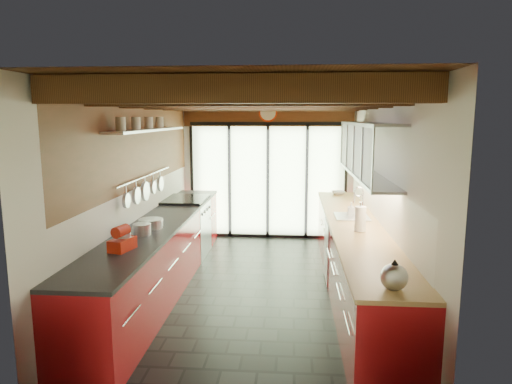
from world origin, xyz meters
The scene contains 18 objects.
ground centered at (0.00, 0.00, 0.00)m, with size 5.50×5.50×0.00m, color black.
room_shell centered at (0.00, 0.00, 1.65)m, with size 5.50×5.50×5.50m.
ceiling_beams centered at (0.00, 0.38, 2.46)m, with size 3.14×5.06×4.90m.
glass_door centered at (0.00, 2.69, 1.66)m, with size 2.95×0.10×2.90m.
left_counter centered at (-1.28, 0.00, 0.46)m, with size 0.68×5.00×0.92m.
range_stove centered at (-1.28, 1.45, 0.47)m, with size 0.66×0.90×0.97m.
right_counter centered at (1.27, 0.00, 0.46)m, with size 0.68×5.00×0.92m.
sink_assembly centered at (1.29, 0.40, 0.96)m, with size 0.45×0.52×0.43m.
upper_cabinets_right centered at (1.43, 0.30, 1.85)m, with size 0.34×3.00×3.00m.
left_wall_fixtures centered at (-1.47, 0.18, 1.85)m, with size 0.28×2.60×0.96m.
stand_mixer centered at (-1.27, -1.37, 1.02)m, with size 0.23×0.32×0.27m.
pot_large centered at (-1.27, -0.76, 0.99)m, with size 0.21×0.21×0.13m, color silver.
pot_small centered at (-1.27, -0.43, 0.98)m, with size 0.30×0.30×0.11m, color silver.
cutting_board centered at (-1.27, -0.31, 0.93)m, with size 0.21×0.30×0.03m, color brown.
kettle centered at (1.27, -2.25, 1.03)m, with size 0.23×0.28×0.26m.
paper_towel centered at (1.27, -0.40, 1.07)m, with size 0.14×0.14×0.36m.
soap_bottle centered at (1.27, 0.46, 1.02)m, with size 0.09×0.09×0.19m, color silver.
bowl centered at (1.27, 2.25, 0.95)m, with size 0.23×0.23×0.06m, color silver.
Camera 1 is at (0.46, -5.77, 2.27)m, focal length 32.00 mm.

